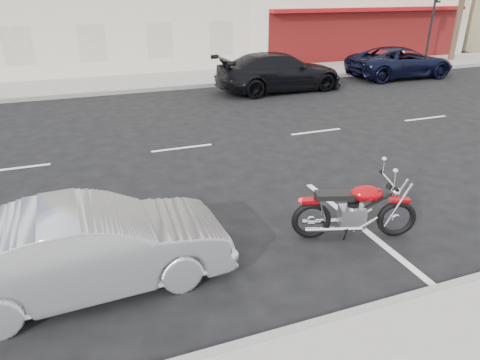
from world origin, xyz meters
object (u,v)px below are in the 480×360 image
object	(u,v)px
motorcycle	(399,211)
car_far	(279,72)
fire_hydrant	(402,56)
sedan_silver	(91,248)
traffic_light	(434,15)
suv_far	(400,62)

from	to	relation	value
motorcycle	car_far	world-z (taller)	car_far
fire_hydrant	motorcycle	world-z (taller)	motorcycle
motorcycle	sedan_silver	xyz separation A→B (m)	(-4.82, 0.38, 0.15)
traffic_light	fire_hydrant	bearing A→B (deg)	173.64
sedan_silver	car_far	world-z (taller)	car_far
fire_hydrant	suv_far	size ratio (longest dim) A/B	0.14
traffic_light	suv_far	bearing A→B (deg)	-147.75
sedan_silver	motorcycle	bearing A→B (deg)	-97.07
traffic_light	car_far	bearing A→B (deg)	-163.66
suv_far	sedan_silver	bearing A→B (deg)	128.60
sedan_silver	traffic_light	bearing A→B (deg)	-55.70
car_far	suv_far	bearing A→B (deg)	-86.60
fire_hydrant	motorcycle	xyz separation A→B (m)	(-11.62, -14.01, -0.05)
motorcycle	suv_far	distance (m)	14.88
motorcycle	traffic_light	bearing A→B (deg)	64.54
sedan_silver	car_far	size ratio (longest dim) A/B	0.73
traffic_light	motorcycle	world-z (taller)	traffic_light
traffic_light	suv_far	distance (m)	4.76
suv_far	car_far	xyz separation A→B (m)	(-6.49, -0.65, 0.07)
sedan_silver	car_far	distance (m)	13.04
sedan_silver	suv_far	distance (m)	18.08
traffic_light	suv_far	xyz separation A→B (m)	(-3.70, -2.33, -1.87)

